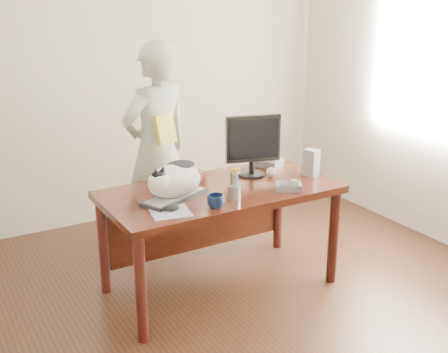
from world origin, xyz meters
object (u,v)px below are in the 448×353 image
at_px(desk, 215,205).
at_px(pen_cup, 234,190).
at_px(monitor, 253,142).
at_px(baseball, 271,172).
at_px(keyboard, 175,197).
at_px(phone, 289,186).
at_px(person, 157,150).
at_px(cat, 173,180).
at_px(calculator, 267,162).
at_px(book_stack, 186,176).
at_px(speaker, 311,163).
at_px(coffee_mug, 216,201).
at_px(mouse, 172,207).

bearing_deg(desk, pen_cup, -94.07).
bearing_deg(monitor, baseball, -23.74).
bearing_deg(keyboard, phone, -39.75).
relative_size(desk, person, 0.95).
height_order(cat, person, person).
relative_size(pen_cup, calculator, 0.82).
xyz_separation_m(monitor, book_stack, (-0.47, 0.14, -0.22)).
bearing_deg(desk, person, 99.61).
height_order(monitor, person, person).
distance_m(speaker, calculator, 0.39).
bearing_deg(phone, calculator, 101.96).
height_order(desk, coffee_mug, coffee_mug).
xyz_separation_m(mouse, book_stack, (0.33, 0.47, 0.01)).
height_order(phone, person, person).
bearing_deg(book_stack, speaker, -39.61).
height_order(keyboard, baseball, baseball).
bearing_deg(cat, keyboard, 8.36).
bearing_deg(baseball, cat, -174.79).
bearing_deg(phone, desk, 170.92).
height_order(book_stack, calculator, book_stack).
bearing_deg(calculator, desk, 170.15).
bearing_deg(phone, mouse, -151.69).
relative_size(cat, pen_cup, 2.13).
relative_size(coffee_mug, book_stack, 0.40).
xyz_separation_m(cat, person, (0.25, 0.83, -0.04)).
distance_m(monitor, person, 0.83).
distance_m(keyboard, person, 0.86).
bearing_deg(pen_cup, calculator, 39.49).
distance_m(cat, mouse, 0.22).
bearing_deg(mouse, book_stack, 65.07).
height_order(keyboard, speaker, speaker).
relative_size(mouse, person, 0.07).
height_order(desk, person, person).
xyz_separation_m(mouse, speaker, (1.18, 0.13, 0.07)).
bearing_deg(pen_cup, cat, 152.99).
relative_size(desk, keyboard, 3.15).
bearing_deg(coffee_mug, pen_cup, 24.08).
xyz_separation_m(speaker, person, (-0.84, 0.87, -0.00)).
bearing_deg(cat, monitor, -10.60).
bearing_deg(book_stack, desk, -72.16).
distance_m(cat, calculator, 1.00).
distance_m(cat, book_stack, 0.40).
xyz_separation_m(phone, baseball, (0.05, 0.29, 0.01)).
xyz_separation_m(cat, monitor, (0.71, 0.16, 0.12)).
bearing_deg(baseball, desk, 174.27).
distance_m(monitor, mouse, 0.90).
height_order(desk, baseball, baseball).
distance_m(keyboard, phone, 0.78).
relative_size(keyboard, baseball, 7.07).
distance_m(coffee_mug, phone, 0.60).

